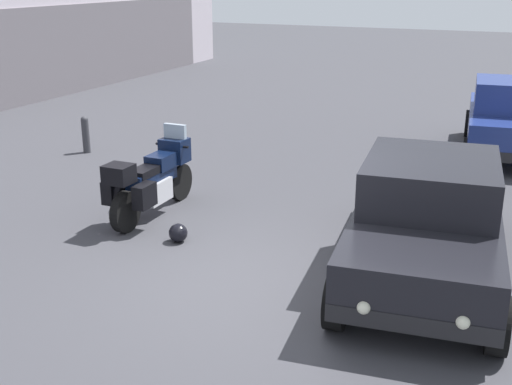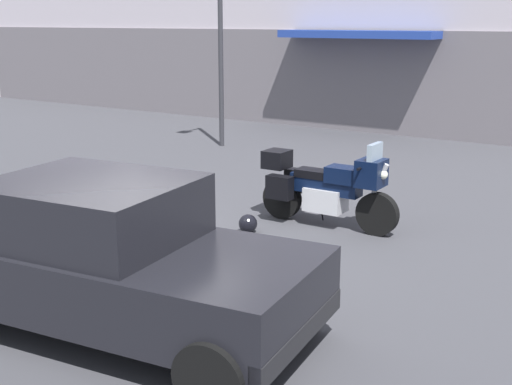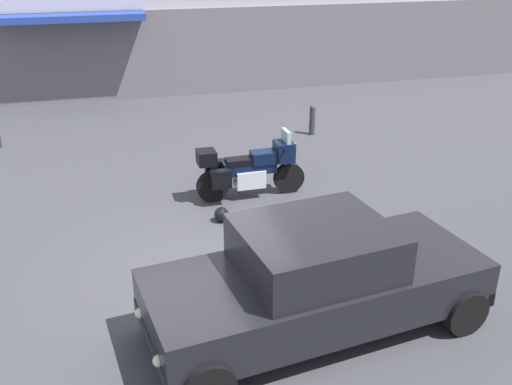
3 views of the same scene
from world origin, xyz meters
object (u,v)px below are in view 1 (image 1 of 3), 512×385
motorcycle (152,179)px  car_sedan_far (428,216)px  car_hatchback_near (510,118)px  helmet (178,233)px  bollard_curbside (86,133)px

motorcycle → car_sedan_far: bearing=-94.1°
car_hatchback_near → car_sedan_far: car_hatchback_near is taller
helmet → car_sedan_far: bearing=-81.7°
motorcycle → bollard_curbside: motorcycle is taller
car_sedan_far → bollard_curbside: car_sedan_far is taller
motorcycle → car_hatchback_near: car_hatchback_near is taller
motorcycle → helmet: (-0.79, -0.94, -0.48)m
car_sedan_far → motorcycle: bearing=-100.4°
car_hatchback_near → car_sedan_far: 6.60m
motorcycle → helmet: motorcycle is taller
car_hatchback_near → car_sedan_far: (-6.58, 0.55, -0.03)m
bollard_curbside → motorcycle: bearing=-127.8°
helmet → car_hatchback_near: 8.18m
car_hatchback_near → motorcycle: bearing=135.6°
car_sedan_far → bollard_curbside: 8.44m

